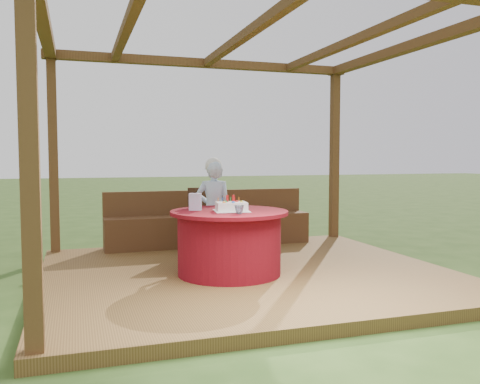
% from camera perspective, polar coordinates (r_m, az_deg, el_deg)
% --- Properties ---
extents(ground, '(60.00, 60.00, 0.00)m').
position_cam_1_polar(ground, '(5.92, 0.76, -9.86)').
color(ground, '#2D4A18').
rests_on(ground, ground).
extents(deck, '(4.50, 4.00, 0.12)m').
position_cam_1_polar(deck, '(5.91, 0.76, -9.30)').
color(deck, brown).
rests_on(deck, ground).
extents(pergola, '(4.50, 4.00, 2.72)m').
position_cam_1_polar(pergola, '(5.83, 0.78, 13.76)').
color(pergola, brown).
rests_on(pergola, deck).
extents(bench, '(3.00, 0.42, 0.80)m').
position_cam_1_polar(bench, '(7.47, -3.49, -3.96)').
color(bench, brown).
rests_on(bench, deck).
extents(table, '(1.29, 1.29, 0.71)m').
position_cam_1_polar(table, '(5.62, -1.22, -5.64)').
color(table, maroon).
rests_on(table, deck).
extents(chair, '(0.49, 0.49, 0.88)m').
position_cam_1_polar(chair, '(6.87, -4.06, -2.82)').
color(chair, '#382112').
rests_on(chair, deck).
extents(elderly_woman, '(0.51, 0.40, 1.29)m').
position_cam_1_polar(elderly_woman, '(6.46, -2.98, -1.77)').
color(elderly_woman, '#9EC4EB').
rests_on(elderly_woman, deck).
extents(birthday_cake, '(0.42, 0.42, 0.17)m').
position_cam_1_polar(birthday_cake, '(5.51, -0.97, -1.63)').
color(birthday_cake, white).
rests_on(birthday_cake, table).
extents(gift_bag, '(0.15, 0.13, 0.19)m').
position_cam_1_polar(gift_bag, '(5.62, -5.05, -1.10)').
color(gift_bag, '#F09BCC').
rests_on(gift_bag, table).
extents(drinking_glass, '(0.13, 0.13, 0.09)m').
position_cam_1_polar(drinking_glass, '(5.24, -0.10, -1.98)').
color(drinking_glass, white).
rests_on(drinking_glass, table).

